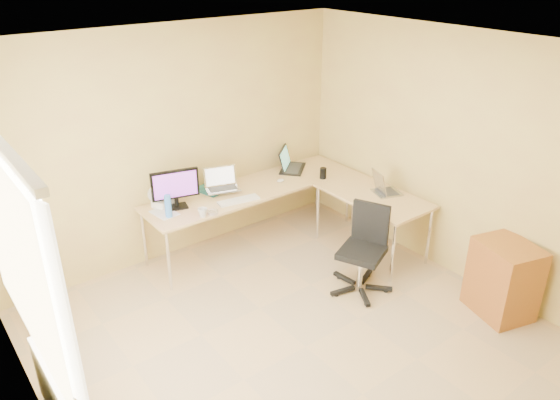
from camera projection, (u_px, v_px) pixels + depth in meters
floor at (306, 347)px, 4.84m from camera, size 4.50×4.50×0.00m
ceiling at (313, 54)px, 3.73m from camera, size 4.50×4.50×0.00m
wall_back at (177, 145)px, 5.90m from camera, size 4.50×0.00×4.50m
wall_left at (35, 320)px, 3.13m from camera, size 0.00×4.50×4.50m
wall_right at (466, 162)px, 5.44m from camera, size 0.00×4.50×4.50m
desk_main at (254, 215)px, 6.41m from camera, size 2.65×0.70×0.73m
desk_return at (371, 223)px, 6.23m from camera, size 0.70×1.30×0.73m
monitor at (175, 189)px, 5.68m from camera, size 0.53×0.28×0.44m
book_stack at (210, 190)px, 6.14m from camera, size 0.28×0.33×0.05m
laptop_center at (222, 179)px, 6.04m from camera, size 0.44×0.38×0.24m
laptop_black at (293, 159)px, 6.70m from camera, size 0.54×0.53×0.27m
keyboard at (239, 200)px, 5.91m from camera, size 0.48×0.20×0.02m
mouse at (281, 180)px, 6.39m from camera, size 0.11×0.09×0.03m
mug at (203, 213)px, 5.56m from camera, size 0.10×0.10×0.10m
cd_stack at (213, 212)px, 5.64m from camera, size 0.13×0.13×0.03m
water_bottle at (168, 206)px, 5.52m from camera, size 0.08×0.08×0.25m
papers at (164, 213)px, 5.65m from camera, size 0.25×0.32×0.01m
white_box at (163, 202)px, 5.81m from camera, size 0.27×0.24×0.08m
desk_fan at (156, 197)px, 5.73m from camera, size 0.20×0.20×0.24m
black_cup at (323, 173)px, 6.47m from camera, size 0.10×0.10×0.13m
laptop_return at (388, 184)px, 6.06m from camera, size 0.41×0.37×0.23m
office_chair at (362, 248)px, 5.45m from camera, size 0.74×0.74×0.93m
cabinet at (503, 281)px, 5.17m from camera, size 0.60×0.67×0.79m
radiator at (56, 395)px, 3.86m from camera, size 0.09×0.80×0.55m
window at (18, 253)px, 3.34m from camera, size 0.10×1.80×1.40m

